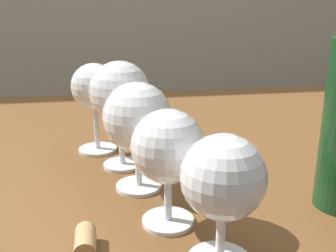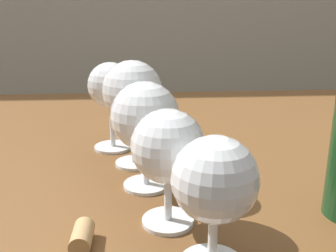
% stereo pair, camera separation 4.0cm
% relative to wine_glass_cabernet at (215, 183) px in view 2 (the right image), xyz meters
% --- Properties ---
extents(dining_table, '(1.57, 0.93, 0.73)m').
position_rel_wine_glass_cabernet_xyz_m(dining_table, '(0.05, 0.35, -0.16)').
color(dining_table, brown).
rests_on(dining_table, ground_plane).
extents(wine_glass_cabernet, '(0.08, 0.08, 0.13)m').
position_rel_wine_glass_cabernet_xyz_m(wine_glass_cabernet, '(0.00, 0.00, 0.00)').
color(wine_glass_cabernet, white).
rests_on(wine_glass_cabernet, dining_table).
extents(wine_glass_rose, '(0.08, 0.08, 0.13)m').
position_rel_wine_glass_cabernet_xyz_m(wine_glass_rose, '(-0.04, 0.08, 0.00)').
color(wine_glass_rose, white).
rests_on(wine_glass_rose, dining_table).
extents(wine_glass_chardonnay, '(0.09, 0.09, 0.15)m').
position_rel_wine_glass_cabernet_xyz_m(wine_glass_chardonnay, '(-0.06, 0.18, 0.01)').
color(wine_glass_chardonnay, white).
rests_on(wine_glass_chardonnay, dining_table).
extents(wine_glass_amber, '(0.09, 0.09, 0.16)m').
position_rel_wine_glass_cabernet_xyz_m(wine_glass_amber, '(-0.08, 0.26, 0.03)').
color(wine_glass_amber, white).
rests_on(wine_glass_amber, dining_table).
extents(wine_glass_white, '(0.08, 0.08, 0.15)m').
position_rel_wine_glass_cabernet_xyz_m(wine_glass_white, '(-0.11, 0.34, 0.02)').
color(wine_glass_white, white).
rests_on(wine_glass_white, dining_table).
extents(cork, '(0.02, 0.04, 0.02)m').
position_rel_wine_glass_cabernet_xyz_m(cork, '(-0.13, 0.04, -0.08)').
color(cork, tan).
rests_on(cork, dining_table).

